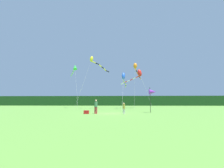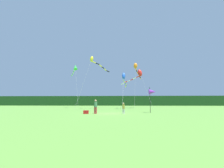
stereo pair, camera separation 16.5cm
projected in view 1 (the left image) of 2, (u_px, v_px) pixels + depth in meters
ground_plane at (110, 113)px, 17.72m from camera, size 120.00×120.00×0.00m
distant_treeline at (116, 101)px, 62.57m from camera, size 108.00×2.73×4.09m
person_adult at (96, 106)px, 17.31m from camera, size 0.36×0.36×1.66m
person_child at (124, 108)px, 16.88m from camera, size 0.29×0.29×1.30m
cooler_box at (86, 112)px, 17.13m from camera, size 0.58×0.37×0.40m
banner_flag_pole at (153, 92)px, 19.41m from camera, size 0.90×0.70×3.34m
kite_orange at (136, 68)px, 34.09m from camera, size 2.81×8.87×10.40m
kite_green at (75, 68)px, 36.28m from camera, size 4.41×7.69×10.83m
kite_blue at (124, 77)px, 31.47m from camera, size 1.34×10.50×7.80m
kite_red at (138, 74)px, 34.63m from camera, size 6.65×7.40×9.20m
kite_yellow at (95, 62)px, 30.86m from camera, size 5.84×7.42×10.99m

